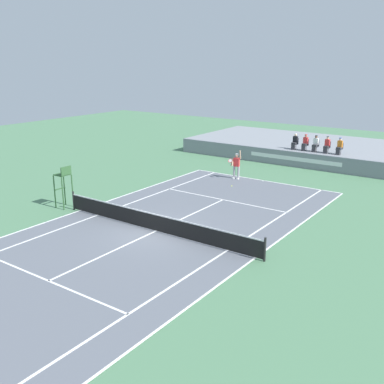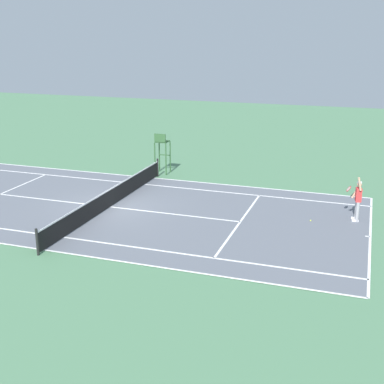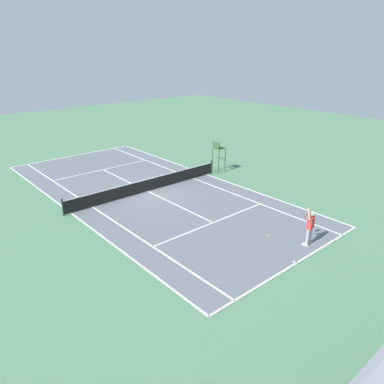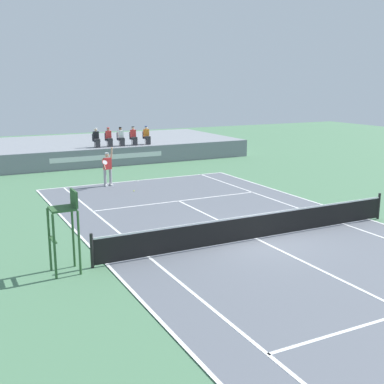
# 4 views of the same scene
# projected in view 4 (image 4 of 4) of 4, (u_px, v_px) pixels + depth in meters

# --- Properties ---
(ground_plane) EXTENTS (80.00, 80.00, 0.00)m
(ground_plane) POSITION_uv_depth(u_px,v_px,m) (257.00, 240.00, 17.43)
(ground_plane) COLOR #4C7A56
(court) EXTENTS (11.08, 23.88, 0.03)m
(court) POSITION_uv_depth(u_px,v_px,m) (257.00, 239.00, 17.43)
(court) COLOR slate
(court) RESTS_ON ground
(net) EXTENTS (11.98, 0.10, 1.07)m
(net) POSITION_uv_depth(u_px,v_px,m) (257.00, 225.00, 17.32)
(net) COLOR black
(net) RESTS_ON ground
(barrier_wall) EXTENTS (21.56, 0.25, 1.22)m
(barrier_wall) POSITION_uv_depth(u_px,v_px,m) (108.00, 158.00, 32.23)
(barrier_wall) COLOR gray
(barrier_wall) RESTS_ON ground
(bleacher_platform) EXTENTS (21.56, 9.82, 1.22)m
(bleacher_platform) POSITION_uv_depth(u_px,v_px,m) (87.00, 149.00, 36.60)
(bleacher_platform) COLOR gray
(bleacher_platform) RESTS_ON ground
(spectator_seated_0) EXTENTS (0.44, 0.60, 1.27)m
(spectator_seated_0) POSITION_uv_depth(u_px,v_px,m) (96.00, 138.00, 32.55)
(spectator_seated_0) COLOR #474C56
(spectator_seated_0) RESTS_ON bleacher_platform
(spectator_seated_1) EXTENTS (0.44, 0.60, 1.27)m
(spectator_seated_1) POSITION_uv_depth(u_px,v_px,m) (109.00, 137.00, 32.93)
(spectator_seated_1) COLOR #474C56
(spectator_seated_1) RESTS_ON bleacher_platform
(spectator_seated_2) EXTENTS (0.44, 0.60, 1.27)m
(spectator_seated_2) POSITION_uv_depth(u_px,v_px,m) (121.00, 137.00, 33.31)
(spectator_seated_2) COLOR #474C56
(spectator_seated_2) RESTS_ON bleacher_platform
(spectator_seated_3) EXTENTS (0.44, 0.60, 1.27)m
(spectator_seated_3) POSITION_uv_depth(u_px,v_px,m) (134.00, 136.00, 33.71)
(spectator_seated_3) COLOR #474C56
(spectator_seated_3) RESTS_ON bleacher_platform
(spectator_seated_4) EXTENTS (0.44, 0.60, 1.27)m
(spectator_seated_4) POSITION_uv_depth(u_px,v_px,m) (147.00, 135.00, 34.14)
(spectator_seated_4) COLOR #474C56
(spectator_seated_4) RESTS_ON bleacher_platform
(tennis_player) EXTENTS (0.75, 0.71, 2.08)m
(tennis_player) POSITION_uv_depth(u_px,v_px,m) (107.00, 168.00, 26.15)
(tennis_player) COLOR #9E9EA3
(tennis_player) RESTS_ON ground
(tennis_ball) EXTENTS (0.07, 0.07, 0.07)m
(tennis_ball) POSITION_uv_depth(u_px,v_px,m) (134.00, 191.00, 25.04)
(tennis_ball) COLOR #D1E533
(tennis_ball) RESTS_ON ground
(umpire_chair) EXTENTS (0.77, 0.77, 2.44)m
(umpire_chair) POSITION_uv_depth(u_px,v_px,m) (65.00, 221.00, 14.13)
(umpire_chair) COLOR #2D562D
(umpire_chair) RESTS_ON ground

